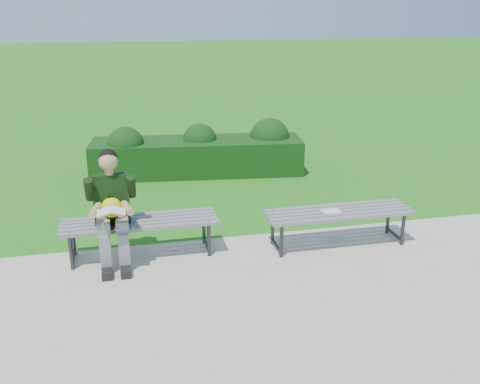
{
  "coord_description": "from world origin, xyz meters",
  "views": [
    {
      "loc": [
        -1.13,
        -6.16,
        2.84
      ],
      "look_at": [
        0.23,
        -0.17,
        0.68
      ],
      "focal_mm": 40.0,
      "sensor_mm": 36.0,
      "label": 1
    }
  ],
  "objects": [
    {
      "name": "walkway",
      "position": [
        0.0,
        -1.75,
        0.01
      ],
      "size": [
        30.0,
        3.5,
        0.02
      ],
      "color": "beige",
      "rests_on": "ground"
    },
    {
      "name": "seated_boy",
      "position": [
        -1.29,
        -0.38,
        0.71
      ],
      "size": [
        0.56,
        0.76,
        1.31
      ],
      "color": "gray",
      "rests_on": "walkway"
    },
    {
      "name": "hedge",
      "position": [
        0.22,
        2.92,
        0.38
      ],
      "size": [
        3.75,
        1.33,
        0.93
      ],
      "color": "#173613",
      "rests_on": "ground"
    },
    {
      "name": "bench_left",
      "position": [
        -0.99,
        -0.29,
        0.42
      ],
      "size": [
        1.8,
        0.5,
        0.46
      ],
      "color": "gray",
      "rests_on": "walkway"
    },
    {
      "name": "bench_right",
      "position": [
        1.39,
        -0.51,
        0.42
      ],
      "size": [
        1.8,
        0.5,
        0.46
      ],
      "color": "gray",
      "rests_on": "walkway"
    },
    {
      "name": "ground",
      "position": [
        0.0,
        0.0,
        0.0
      ],
      "size": [
        80.0,
        80.0,
        0.0
      ],
      "color": "#2E6D18",
      "rests_on": "ground"
    },
    {
      "name": "paper_sheet",
      "position": [
        1.29,
        -0.51,
        0.47
      ],
      "size": [
        0.23,
        0.17,
        0.01
      ],
      "color": "white",
      "rests_on": "bench_right"
    }
  ]
}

